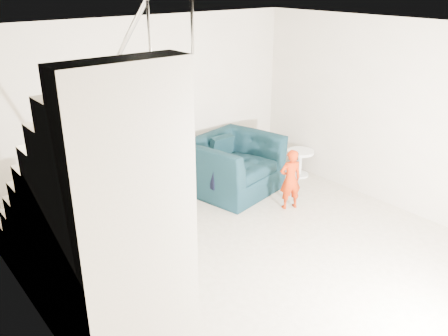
{
  "coord_description": "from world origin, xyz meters",
  "views": [
    {
      "loc": [
        -3.48,
        -3.32,
        3.23
      ],
      "look_at": [
        0.15,
        1.2,
        0.85
      ],
      "focal_mm": 38.0,
      "sensor_mm": 36.0,
      "label": 1
    }
  ],
  "objects_px": {
    "toddler": "(290,179)",
    "side_table": "(300,159)",
    "armchair": "(233,165)",
    "staircase": "(91,232)"
  },
  "relations": [
    {
      "from": "toddler",
      "to": "side_table",
      "type": "xyz_separation_m",
      "value": [
        1.02,
        0.74,
        -0.15
      ]
    },
    {
      "from": "toddler",
      "to": "staircase",
      "type": "bearing_deg",
      "value": 28.35
    },
    {
      "from": "toddler",
      "to": "staircase",
      "type": "relative_size",
      "value": 0.25
    },
    {
      "from": "armchair",
      "to": "staircase",
      "type": "height_order",
      "value": "staircase"
    },
    {
      "from": "staircase",
      "to": "toddler",
      "type": "bearing_deg",
      "value": 7.91
    },
    {
      "from": "toddler",
      "to": "side_table",
      "type": "distance_m",
      "value": 1.27
    },
    {
      "from": "armchair",
      "to": "side_table",
      "type": "height_order",
      "value": "armchair"
    },
    {
      "from": "staircase",
      "to": "side_table",
      "type": "bearing_deg",
      "value": 15.64
    },
    {
      "from": "side_table",
      "to": "staircase",
      "type": "relative_size",
      "value": 0.13
    },
    {
      "from": "armchair",
      "to": "toddler",
      "type": "xyz_separation_m",
      "value": [
        0.26,
        -0.99,
        0.02
      ]
    }
  ]
}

